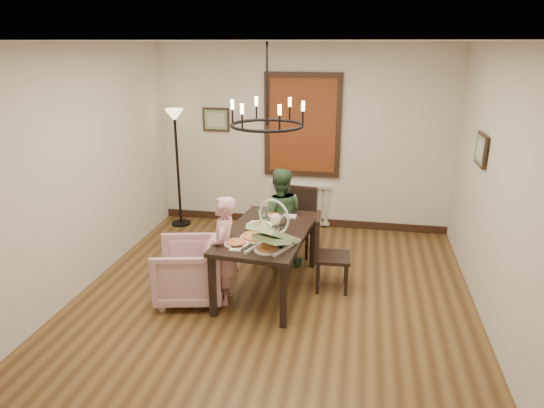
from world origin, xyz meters
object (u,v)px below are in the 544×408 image
(drinking_glass, at_px, (277,225))
(seated_man, at_px, (279,225))
(chair_right, at_px, (333,253))
(baby_bouncer, at_px, (273,232))
(floor_lamp, at_px, (178,170))
(chair_far, at_px, (299,222))
(dining_table, at_px, (268,237))
(elderly_woman, at_px, (224,259))
(armchair, at_px, (189,271))

(drinking_glass, bearing_deg, seated_man, 97.62)
(chair_right, xyz_separation_m, seated_man, (-0.73, 0.55, 0.08))
(baby_bouncer, relative_size, floor_lamp, 0.30)
(chair_far, bearing_deg, chair_right, -51.31)
(dining_table, bearing_deg, chair_right, 17.78)
(dining_table, height_order, baby_bouncer, baby_bouncer)
(dining_table, relative_size, drinking_glass, 13.04)
(elderly_woman, bearing_deg, armchair, -92.58)
(armchair, relative_size, floor_lamp, 0.42)
(armchair, bearing_deg, chair_right, 96.93)
(baby_bouncer, height_order, floor_lamp, floor_lamp)
(elderly_woman, xyz_separation_m, floor_lamp, (-1.37, 2.22, 0.39))
(chair_right, bearing_deg, seated_man, 49.47)
(chair_right, distance_m, armchair, 1.67)
(armchair, xyz_separation_m, floor_lamp, (-0.97, 2.24, 0.56))
(chair_far, xyz_separation_m, chair_right, (0.53, -0.91, -0.01))
(seated_man, height_order, drinking_glass, seated_man)
(chair_right, height_order, seated_man, seated_man)
(chair_far, distance_m, armchair, 1.80)
(armchair, bearing_deg, drinking_glass, 101.48)
(floor_lamp, bearing_deg, chair_right, -33.70)
(dining_table, bearing_deg, floor_lamp, 139.33)
(elderly_woman, height_order, baby_bouncer, baby_bouncer)
(drinking_glass, relative_size, floor_lamp, 0.07)
(dining_table, distance_m, chair_far, 1.11)
(armchair, bearing_deg, seated_man, 130.43)
(dining_table, relative_size, baby_bouncer, 3.05)
(drinking_glass, bearing_deg, elderly_woman, -143.61)
(chair_right, bearing_deg, baby_bouncer, 133.22)
(floor_lamp, bearing_deg, chair_far, -21.29)
(dining_table, distance_m, chair_right, 0.79)
(chair_far, bearing_deg, armchair, -116.94)
(floor_lamp, bearing_deg, elderly_woman, -58.25)
(elderly_woman, height_order, drinking_glass, elderly_woman)
(armchair, distance_m, drinking_glass, 1.12)
(armchair, bearing_deg, baby_bouncer, 73.03)
(chair_far, xyz_separation_m, armchair, (-1.04, -1.46, -0.12))
(dining_table, bearing_deg, chair_far, 83.98)
(baby_bouncer, bearing_deg, chair_far, 111.54)
(chair_right, relative_size, seated_man, 0.85)
(chair_far, relative_size, baby_bouncer, 1.70)
(dining_table, height_order, seated_man, seated_man)
(chair_right, distance_m, baby_bouncer, 0.98)
(chair_right, bearing_deg, drinking_glass, 98.85)
(chair_right, xyz_separation_m, drinking_glass, (-0.64, -0.14, 0.35))
(chair_far, bearing_deg, baby_bouncer, -83.90)
(armchair, height_order, elderly_woman, elderly_woman)
(chair_far, bearing_deg, dining_table, -92.82)
(drinking_glass, bearing_deg, chair_far, 84.06)
(drinking_glass, bearing_deg, floor_lamp, 136.07)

